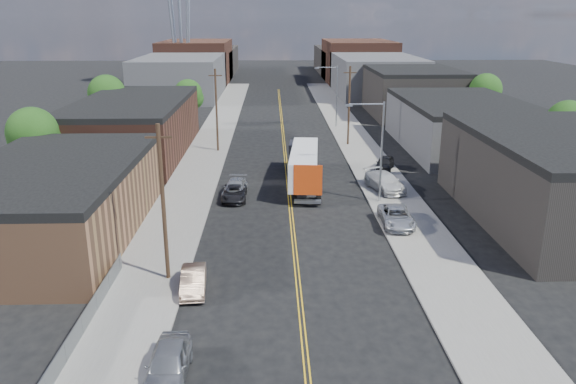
{
  "coord_description": "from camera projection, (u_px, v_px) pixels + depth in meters",
  "views": [
    {
      "loc": [
        -1.56,
        -22.44,
        16.03
      ],
      "look_at": [
        -0.31,
        20.33,
        2.5
      ],
      "focal_mm": 35.0,
      "sensor_mm": 36.0,
      "label": 1
    }
  ],
  "objects": [
    {
      "name": "skyline_right_b",
      "position": [
        358.0,
        61.0,
        139.68
      ],
      "size": [
        16.0,
        26.0,
        10.0
      ],
      "primitive_type": "cube",
      "color": "#44251B",
      "rests_on": "ground"
    },
    {
      "name": "industrial_right_b",
      "position": [
        461.0,
        124.0,
        69.8
      ],
      "size": [
        14.0,
        24.0,
        6.1
      ],
      "color": "#3D3E40",
      "rests_on": "ground"
    },
    {
      "name": "semi_truck",
      "position": [
        303.0,
        163.0,
        55.13
      ],
      "size": [
        3.45,
        14.7,
        3.8
      ],
      "rotation": [
        0.0,
        0.0,
        -0.09
      ],
      "color": "silver",
      "rests_on": "ground"
    },
    {
      "name": "utility_pole_left_far",
      "position": [
        217.0,
        110.0,
        67.38
      ],
      "size": [
        1.6,
        0.26,
        10.0
      ],
      "color": "black",
      "rests_on": "ground"
    },
    {
      "name": "streetlight_near",
      "position": [
        377.0,
        144.0,
        48.7
      ],
      "size": [
        3.39,
        0.25,
        9.0
      ],
      "color": "gray",
      "rests_on": "ground"
    },
    {
      "name": "tree_left_mid",
      "position": [
        107.0,
        96.0,
        76.37
      ],
      "size": [
        5.1,
        5.04,
        8.37
      ],
      "color": "black",
      "rests_on": "ground"
    },
    {
      "name": "industrial_right_a",
      "position": [
        566.0,
        178.0,
        44.87
      ],
      "size": [
        14.0,
        22.0,
        7.1
      ],
      "color": "black",
      "rests_on": "ground"
    },
    {
      "name": "utility_pole_right",
      "position": [
        349.0,
        105.0,
        70.69
      ],
      "size": [
        1.6,
        0.26,
        10.0
      ],
      "color": "black",
      "rests_on": "ground"
    },
    {
      "name": "tree_right_far",
      "position": [
        486.0,
        92.0,
        82.72
      ],
      "size": [
        4.85,
        4.76,
        7.91
      ],
      "color": "black",
      "rests_on": "ground"
    },
    {
      "name": "car_right_lot_b",
      "position": [
        385.0,
        182.0,
        53.04
      ],
      "size": [
        3.77,
        6.05,
        1.63
      ],
      "primitive_type": "imported",
      "rotation": [
        0.0,
        0.0,
        0.28
      ],
      "color": "silver",
      "rests_on": "sidewalk_right"
    },
    {
      "name": "sidewalk_left",
      "position": [
        208.0,
        151.0,
        68.87
      ],
      "size": [
        5.0,
        140.0,
        0.15
      ],
      "primitive_type": "cube",
      "color": "slate",
      "rests_on": "ground"
    },
    {
      "name": "centerline",
      "position": [
        285.0,
        151.0,
        69.15
      ],
      "size": [
        0.32,
        120.0,
        0.01
      ],
      "primitive_type": "cube",
      "color": "gold",
      "rests_on": "ground"
    },
    {
      "name": "warehouse_tan",
      "position": [
        54.0,
        200.0,
        42.08
      ],
      "size": [
        12.0,
        22.0,
        5.6
      ],
      "color": "brown",
      "rests_on": "ground"
    },
    {
      "name": "warehouse_brown",
      "position": [
        134.0,
        127.0,
        66.71
      ],
      "size": [
        12.0,
        26.0,
        6.6
      ],
      "color": "#44251B",
      "rests_on": "ground"
    },
    {
      "name": "skyline_left_c",
      "position": [
        206.0,
        61.0,
        158.09
      ],
      "size": [
        16.0,
        40.0,
        7.0
      ],
      "primitive_type": "cube",
      "color": "black",
      "rests_on": "ground"
    },
    {
      "name": "skyline_right_c",
      "position": [
        347.0,
        61.0,
        159.19
      ],
      "size": [
        16.0,
        40.0,
        7.0
      ],
      "primitive_type": "cube",
      "color": "black",
      "rests_on": "ground"
    },
    {
      "name": "tree_left_far",
      "position": [
        189.0,
        95.0,
        83.59
      ],
      "size": [
        4.35,
        4.2,
        6.97
      ],
      "color": "black",
      "rests_on": "ground"
    },
    {
      "name": "ground",
      "position": [
        282.0,
        128.0,
        83.45
      ],
      "size": [
        260.0,
        260.0,
        0.0
      ],
      "primitive_type": "plane",
      "color": "black",
      "rests_on": "ground"
    },
    {
      "name": "car_right_lot_c",
      "position": [
        385.0,
        163.0,
        60.04
      ],
      "size": [
        2.99,
        4.59,
        1.45
      ],
      "primitive_type": "imported",
      "rotation": [
        0.0,
        0.0,
        -0.33
      ],
      "color": "black",
      "rests_on": "sidewalk_right"
    },
    {
      "name": "tree_right_near",
      "position": [
        567.0,
        124.0,
        59.94
      ],
      "size": [
        4.6,
        4.48,
        7.44
      ],
      "color": "black",
      "rests_on": "ground"
    },
    {
      "name": "sidewalk_right",
      "position": [
        361.0,
        150.0,
        69.4
      ],
      "size": [
        5.0,
        140.0,
        0.15
      ],
      "primitive_type": "cube",
      "color": "slate",
      "rests_on": "ground"
    },
    {
      "name": "car_left_a",
      "position": [
        168.0,
        364.0,
        25.66
      ],
      "size": [
        1.91,
        4.67,
        1.59
      ],
      "primitive_type": "imported",
      "rotation": [
        0.0,
        0.0,
        0.01
      ],
      "color": "#9C9EA1",
      "rests_on": "ground"
    },
    {
      "name": "tree_left_near",
      "position": [
        34.0,
        136.0,
        52.64
      ],
      "size": [
        4.85,
        4.76,
        7.91
      ],
      "color": "black",
      "rests_on": "ground"
    },
    {
      "name": "car_right_lot_a",
      "position": [
        396.0,
        216.0,
        44.2
      ],
      "size": [
        2.5,
        5.2,
        1.43
      ],
      "primitive_type": "imported",
      "rotation": [
        0.0,
        0.0,
        -0.02
      ],
      "color": "#BBBDC0",
      "rests_on": "sidewalk_right"
    },
    {
      "name": "chainlink_fence",
      "position": [
        82.0,
        325.0,
        29.09
      ],
      "size": [
        0.05,
        16.0,
        1.22
      ],
      "color": "slate",
      "rests_on": "ground"
    },
    {
      "name": "car_left_c",
      "position": [
        234.0,
        193.0,
        50.72
      ],
      "size": [
        2.14,
        4.61,
        1.28
      ],
      "primitive_type": "imported",
      "rotation": [
        0.0,
        0.0,
        0.0
      ],
      "color": "black",
      "rests_on": "ground"
    },
    {
      "name": "streetlight_far",
      "position": [
        334.0,
        92.0,
        82.05
      ],
      "size": [
        3.39,
        0.25,
        9.0
      ],
      "color": "gray",
      "rests_on": "ground"
    },
    {
      "name": "skyline_left_a",
      "position": [
        182.0,
        76.0,
        115.05
      ],
      "size": [
        16.0,
        30.0,
        8.0
      ],
      "primitive_type": "cube",
      "color": "#3D3E40",
      "rests_on": "ground"
    },
    {
      "name": "car_left_b",
      "position": [
        193.0,
        281.0,
        33.95
      ],
      "size": [
        1.77,
        4.22,
        1.36
      ],
      "primitive_type": "imported",
      "rotation": [
        0.0,
        0.0,
        0.08
      ],
      "color": "#90735E",
      "rests_on": "ground"
    },
    {
      "name": "skyline_right_a",
      "position": [
        375.0,
        76.0,
        116.15
      ],
      "size": [
        16.0,
        30.0,
        8.0
      ],
      "primitive_type": "cube",
      "color": "#3D3E40",
      "rests_on": "ground"
    },
    {
      "name": "utility_pole_left_near",
      "position": [
        163.0,
        203.0,
        34.02
      ],
      "size": [
        1.6,
        0.26,
        10.0
      ],
      "color": "black",
      "rests_on": "ground"
    },
    {
      "name": "car_left_d",
      "position": [
        235.0,
        188.0,
        51.98
      ],
      "size": [
        2.36,
        5.08,
        1.43
      ],
      "primitive_type": "imported",
      "rotation": [
        0.0,
        0.0,
        -0.07
      ],
      "color": "#A7A9AC",
      "rests_on": "ground"
    },
    {
      "name": "industrial_right_c",
      "position": [
        411.0,
        91.0,
        94.35
      ],
      "size": [
        14.0,
        22.0,
        7.6
      ],
      "color": "black",
      "rests_on": "ground"
    },
    {
      "name": "skyline_left_b",
      "position": [
        197.0,
        62.0,
        138.57
      ],
      "size": [
        16.0,
        26.0,
        10.0
      ],
      "primitive_type": "cube",
      "color": "#44251B",
      "rests_on": "ground"
    }
  ]
}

